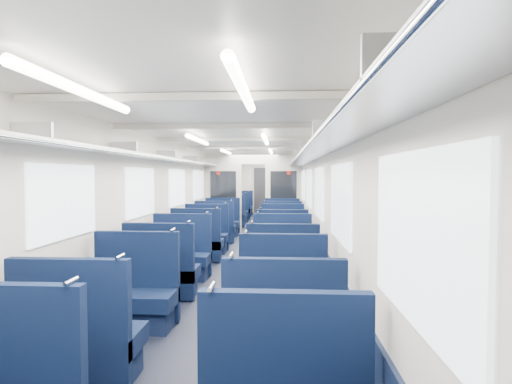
{
  "coord_description": "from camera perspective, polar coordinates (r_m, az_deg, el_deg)",
  "views": [
    {
      "loc": [
        0.81,
        -9.31,
        1.69
      ],
      "look_at": [
        0.12,
        2.16,
        1.22
      ],
      "focal_mm": 29.42,
      "sensor_mm": 36.0,
      "label": 1
    }
  ],
  "objects": [
    {
      "name": "ceiling_fittings",
      "position": [
        9.11,
        -1.66,
        6.11
      ],
      "size": [
        2.7,
        16.06,
        0.11
      ],
      "color": "beige",
      "rests_on": "ceiling"
    },
    {
      "name": "end_door",
      "position": [
        18.28,
        0.91,
        0.18
      ],
      "size": [
        0.75,
        0.06,
        2.0
      ],
      "primitive_type": "cube",
      "color": "black",
      "rests_on": "floor"
    },
    {
      "name": "seat_20",
      "position": [
        13.57,
        -3.51,
        -3.41
      ],
      "size": [
        0.96,
        0.53,
        1.08
      ],
      "color": "#0B1735",
      "rests_on": "floor"
    },
    {
      "name": "luggage_rack_left",
      "position": [
        9.53,
        -8.82,
        4.01
      ],
      "size": [
        0.36,
        17.4,
        0.18
      ],
      "color": "#B2B5BA",
      "rests_on": "wall_left"
    },
    {
      "name": "dado_right",
      "position": [
        9.43,
        6.96,
        -5.85
      ],
      "size": [
        0.03,
        17.9,
        0.7
      ],
      "primitive_type": "cube",
      "color": "black",
      "rests_on": "floor"
    },
    {
      "name": "seat_22",
      "position": [
        14.79,
        -2.93,
        -2.93
      ],
      "size": [
        0.96,
        0.53,
        1.08
      ],
      "color": "#0B1735",
      "rests_on": "floor"
    },
    {
      "name": "seat_12",
      "position": [
        8.34,
        -7.99,
        -7.06
      ],
      "size": [
        0.96,
        0.53,
        1.08
      ],
      "color": "#0B1735",
      "rests_on": "floor"
    },
    {
      "name": "wall_left",
      "position": [
        9.59,
        -9.88,
        -0.78
      ],
      "size": [
        0.02,
        18.0,
        2.35
      ],
      "primitive_type": "cube",
      "color": "beige",
      "rests_on": "floor"
    },
    {
      "name": "seat_21",
      "position": [
        13.52,
        3.52,
        -3.43
      ],
      "size": [
        0.96,
        0.53,
        1.08
      ],
      "color": "#0B1735",
      "rests_on": "floor"
    },
    {
      "name": "seat_18",
      "position": [
        11.69,
        -4.65,
        -4.34
      ],
      "size": [
        0.96,
        0.53,
        1.08
      ],
      "color": "#0B1735",
      "rests_on": "floor"
    },
    {
      "name": "wall_right",
      "position": [
        9.35,
        7.07,
        -0.84
      ],
      "size": [
        0.02,
        18.0,
        2.35
      ],
      "primitive_type": "cube",
      "color": "beige",
      "rests_on": "floor"
    },
    {
      "name": "seat_14",
      "position": [
        9.27,
        -6.8,
        -6.1
      ],
      "size": [
        0.96,
        0.53,
        1.08
      ],
      "color": "#0B1735",
      "rests_on": "floor"
    },
    {
      "name": "seat_9",
      "position": [
        5.79,
        3.64,
        -11.25
      ],
      "size": [
        0.96,
        0.53,
        1.08
      ],
      "color": "#0B1735",
      "rests_on": "floor"
    },
    {
      "name": "wall_far",
      "position": [
        18.34,
        0.91,
        0.73
      ],
      "size": [
        2.8,
        0.02,
        2.35
      ],
      "primitive_type": "cube",
      "color": "beige",
      "rests_on": "floor"
    },
    {
      "name": "floor",
      "position": [
        9.5,
        -1.5,
        -7.91
      ],
      "size": [
        2.8,
        18.0,
        0.01
      ],
      "primitive_type": "cube",
      "color": "black",
      "rests_on": "ground"
    },
    {
      "name": "seat_23",
      "position": [
        14.56,
        3.52,
        -3.02
      ],
      "size": [
        0.96,
        0.53,
        1.08
      ],
      "color": "#0B1735",
      "rests_on": "floor"
    },
    {
      "name": "seat_7",
      "position": [
        4.63,
        3.7,
        -14.75
      ],
      "size": [
        0.96,
        0.53,
        1.08
      ],
      "color": "#0B1735",
      "rests_on": "floor"
    },
    {
      "name": "ceiling",
      "position": [
        9.37,
        -1.52,
        6.38
      ],
      "size": [
        2.8,
        18.0,
        0.01
      ],
      "primitive_type": "cube",
      "color": "silver",
      "rests_on": "wall_left"
    },
    {
      "name": "seat_27",
      "position": [
        17.04,
        3.51,
        -2.23
      ],
      "size": [
        0.96,
        0.53,
        1.08
      ],
      "color": "#0B1735",
      "rests_on": "floor"
    },
    {
      "name": "seat_10",
      "position": [
        7.04,
        -10.19,
        -8.82
      ],
      "size": [
        0.96,
        0.53,
        1.08
      ],
      "color": "#0B1735",
      "rests_on": "floor"
    },
    {
      "name": "seat_11",
      "position": [
        6.94,
        3.61,
        -8.95
      ],
      "size": [
        0.96,
        0.53,
        1.08
      ],
      "color": "#0B1735",
      "rests_on": "floor"
    },
    {
      "name": "seat_25",
      "position": [
        15.91,
        3.51,
        -2.56
      ],
      "size": [
        0.96,
        0.53,
        1.08
      ],
      "color": "#0B1735",
      "rests_on": "floor"
    },
    {
      "name": "seat_16",
      "position": [
        10.51,
        -5.57,
        -5.1
      ],
      "size": [
        0.96,
        0.53,
        1.08
      ],
      "color": "#0B1735",
      "rests_on": "floor"
    },
    {
      "name": "seat_24",
      "position": [
        15.88,
        -2.49,
        -2.57
      ],
      "size": [
        0.96,
        0.53,
        1.08
      ],
      "color": "#0B1735",
      "rests_on": "floor"
    },
    {
      "name": "luggage_rack_right",
      "position": [
        9.33,
        5.95,
        4.07
      ],
      "size": [
        0.36,
        17.4,
        0.18
      ],
      "color": "#B2B5BA",
      "rests_on": "wall_right"
    },
    {
      "name": "seat_8",
      "position": [
        6.0,
        -12.72,
        -10.81
      ],
      "size": [
        0.96,
        0.53,
        1.08
      ],
      "color": "#0B1735",
      "rests_on": "floor"
    },
    {
      "name": "seat_17",
      "position": [
        10.44,
        3.55,
        -5.14
      ],
      "size": [
        0.96,
        0.53,
        1.08
      ],
      "color": "#0B1735",
      "rests_on": "floor"
    },
    {
      "name": "dado_left",
      "position": [
        9.66,
        -9.76,
        -5.67
      ],
      "size": [
        0.03,
        17.9,
        0.7
      ],
      "primitive_type": "cube",
      "color": "black",
      "rests_on": "floor"
    },
    {
      "name": "windows",
      "position": [
        8.9,
        -1.77,
        0.6
      ],
      "size": [
        2.78,
        15.6,
        0.75
      ],
      "color": "white",
      "rests_on": "wall_left"
    },
    {
      "name": "seat_26",
      "position": [
        17.04,
        -2.09,
        -2.23
      ],
      "size": [
        0.96,
        0.53,
        1.08
      ],
      "color": "#0B1735",
      "rests_on": "floor"
    },
    {
      "name": "seat_5",
      "position": [
        3.61,
        3.78,
        -19.8
      ],
      "size": [
        0.96,
        0.53,
        1.08
      ],
      "color": "#0B1735",
      "rests_on": "floor"
    },
    {
      "name": "seat_4",
      "position": [
        3.87,
        -23.05,
        -18.39
      ],
      "size": [
        0.96,
        0.53,
        1.08
      ],
      "color": "#0B1735",
      "rests_on": "floor"
    },
    {
      "name": "seat_15",
      "position": [
        9.25,
        3.56,
        -6.11
      ],
      "size": [
        0.96,
        0.53,
        1.08
      ],
      "color": "#0B1735",
      "rests_on": "floor"
    },
    {
      "name": "bulkhead",
      "position": [
        12.18,
        -0.36,
        0.19
      ],
      "size": [
        2.8,
        0.1,
        2.35
      ],
      "color": "beige",
      "rests_on": "floor"
    },
    {
      "name": "seat_13",
      "position": [
        8.01,
        3.58,
        -7.44
      ],
      "size": [
        0.96,
        0.53,
        1.08
      ],
      "color": "#0B1735",
      "rests_on": "floor"
    },
    {
      "name": "seat_19",
      "position": [
        11.38,
        3.54,
        -4.52
      ],
      "size": [
        0.96,
        0.53,
        1.08
      ],
      "color": "#0B1735",
      "rests_on": "floor"
    },
    {
      "name": "seat_6",
      "position": [
        4.99,
        -16.31,
        -13.55
      ],
      "size": [
        0.96,
        0.53,
        1.08
      ],
      "color": "#0B1735",
      "rests_on": "floor"
    }
  ]
}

